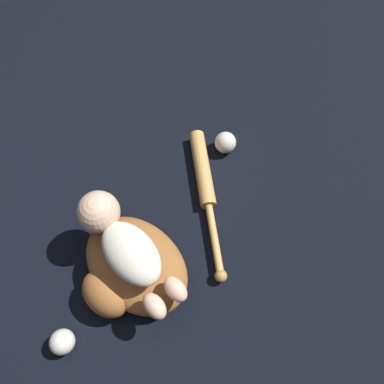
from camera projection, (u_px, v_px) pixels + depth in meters
The scene contains 6 objects.
ground_plane at pixel (140, 277), 1.05m from camera, with size 6.00×6.00×0.00m, color black.
baseball_glove at pixel (131, 269), 1.01m from camera, with size 0.36×0.32×0.11m.
baby_figure at pixel (121, 240), 0.94m from camera, with size 0.37×0.21×0.11m.
baseball_bat at pixel (205, 182), 1.16m from camera, with size 0.33×0.41×0.05m.
baseball at pixel (224, 142), 1.22m from camera, with size 0.07×0.07×0.07m.
baseball_spare at pixel (62, 342), 0.94m from camera, with size 0.06×0.06×0.06m.
Camera 1 is at (-0.26, 0.15, 1.04)m, focal length 35.00 mm.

